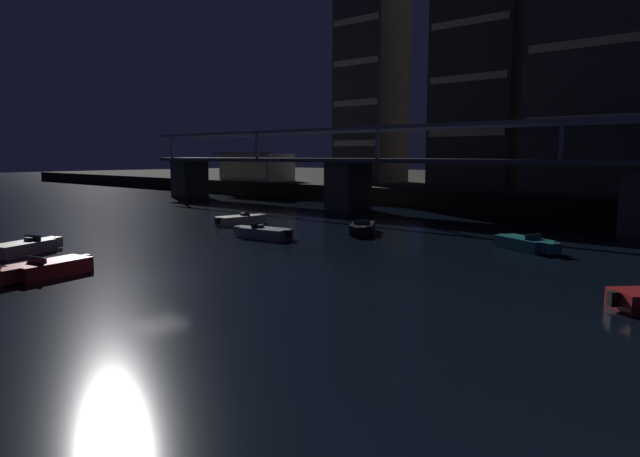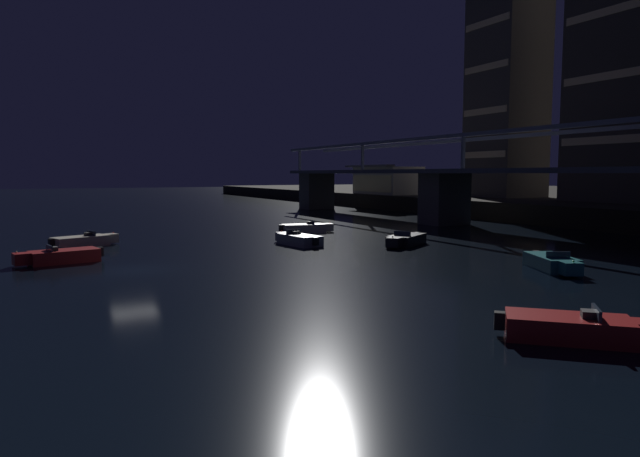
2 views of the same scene
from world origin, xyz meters
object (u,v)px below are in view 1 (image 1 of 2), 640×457
object	(u,v)px
river_bridge	(472,176)
speedboat_far_left	(526,244)
speedboat_near_left	(25,248)
speedboat_mid_center	(47,269)
tower_west_low	(371,84)
speedboat_mid_left	(362,228)
speedboat_mid_right	(264,233)
speedboat_near_right	(240,220)
waterfront_pavilion	(256,167)
tower_central	(609,14)
tower_west_tall	(484,53)

from	to	relation	value
river_bridge	speedboat_far_left	xyz separation A→B (m)	(10.80, -13.58, -3.90)
speedboat_near_left	speedboat_mid_center	distance (m)	8.22
tower_west_low	speedboat_mid_left	xyz separation A→B (m)	(25.18, -35.23, -16.89)
river_bridge	speedboat_mid_right	bearing A→B (deg)	-106.45
river_bridge	speedboat_mid_center	xyz separation A→B (m)	(-4.90, -38.56, -3.90)
speedboat_near_left	speedboat_far_left	xyz separation A→B (m)	(23.69, 23.05, 0.00)
speedboat_near_right	speedboat_mid_right	xyz separation A→B (m)	(8.09, -4.52, 0.00)
speedboat_near_left	speedboat_mid_left	size ratio (longest dim) A/B	1.06
speedboat_near_right	speedboat_mid_right	bearing A→B (deg)	-29.19
speedboat_near_right	speedboat_mid_center	size ratio (longest dim) A/B	1.00
waterfront_pavilion	tower_central	bearing A→B (deg)	9.69
speedboat_mid_center	tower_central	bearing A→B (deg)	79.55
river_bridge	speedboat_mid_left	size ratio (longest dim) A/B	20.44
tower_west_tall	waterfront_pavilion	bearing A→B (deg)	-162.55
tower_central	speedboat_near_right	size ratio (longest dim) A/B	7.73
speedboat_near_right	speedboat_mid_left	size ratio (longest dim) A/B	1.09
river_bridge	waterfront_pavilion	bearing A→B (deg)	164.98
speedboat_mid_left	speedboat_near_left	bearing A→B (deg)	-115.33
tower_west_low	tower_central	distance (m)	33.92
speedboat_mid_right	speedboat_near_right	bearing A→B (deg)	150.81
speedboat_mid_left	tower_central	bearing A→B (deg)	76.51
speedboat_near_right	speedboat_far_left	xyz separation A→B (m)	(25.30, 3.58, 0.00)
speedboat_near_left	tower_west_tall	bearing A→B (deg)	87.29
speedboat_mid_left	tower_west_tall	bearing A→B (deg)	101.71
speedboat_near_left	speedboat_far_left	size ratio (longest dim) A/B	1.02
tower_west_low	speedboat_near_left	bearing A→B (deg)	-75.67
tower_west_low	speedboat_near_right	xyz separation A→B (m)	(13.06, -37.97, -16.89)
river_bridge	speedboat_far_left	world-z (taller)	river_bridge
tower_west_low	speedboat_mid_center	size ratio (longest dim) A/B	5.84
waterfront_pavilion	speedboat_mid_center	bearing A→B (deg)	-51.95
speedboat_mid_center	tower_west_tall	bearing A→B (deg)	94.83
tower_west_tall	speedboat_mid_left	xyz separation A→B (m)	(7.70, -37.13, -19.70)
river_bridge	speedboat_near_right	distance (m)	22.80
river_bridge	speedboat_near_left	xyz separation A→B (m)	(-12.89, -36.63, -3.90)
river_bridge	speedboat_mid_right	world-z (taller)	river_bridge
speedboat_near_left	speedboat_mid_right	world-z (taller)	same
river_bridge	speedboat_mid_center	bearing A→B (deg)	-97.24
river_bridge	speedboat_mid_left	bearing A→B (deg)	-99.37
waterfront_pavilion	speedboat_mid_right	size ratio (longest dim) A/B	2.37
tower_west_low	speedboat_near_left	xyz separation A→B (m)	(14.67, -57.44, -16.89)
waterfront_pavilion	speedboat_mid_right	xyz separation A→B (m)	(38.01, -33.60, -4.02)
speedboat_mid_center	river_bridge	bearing A→B (deg)	82.76
speedboat_far_left	speedboat_mid_right	bearing A→B (deg)	-154.77
waterfront_pavilion	tower_west_tall	bearing A→B (deg)	17.45
speedboat_mid_center	speedboat_near_left	bearing A→B (deg)	166.40
speedboat_mid_center	speedboat_far_left	size ratio (longest dim) A/B	1.05
tower_west_low	tower_west_tall	bearing A→B (deg)	6.19
tower_west_low	speedboat_far_left	world-z (taller)	tower_west_low
tower_central	waterfront_pavilion	world-z (taller)	tower_central
tower_central	speedboat_mid_center	world-z (taller)	tower_central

